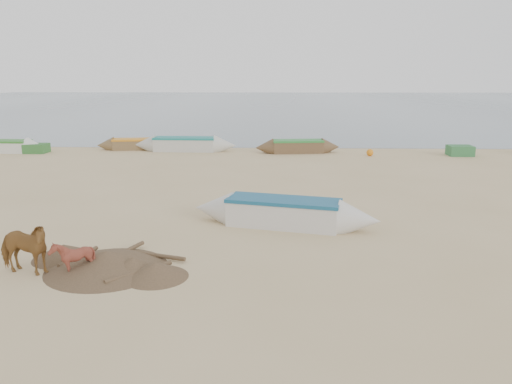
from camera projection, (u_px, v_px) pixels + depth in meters
ground at (251, 259)px, 13.91m from camera, size 140.00×140.00×0.00m
sea at (270, 103)px, 93.71m from camera, size 160.00×160.00×0.00m
cow_adult at (23, 248)px, 12.72m from camera, size 1.80×1.14×1.41m
calf_front at (73, 258)px, 12.62m from camera, size 0.99×0.91×0.99m
near_canoe at (283, 212)px, 16.91m from camera, size 6.56×2.78×0.95m
debris_pile at (107, 260)px, 13.20m from camera, size 3.34×3.34×0.48m
waterline_canoes at (219, 146)px, 33.36m from camera, size 57.05×3.38×0.94m
beach_clutter at (325, 148)px, 33.06m from camera, size 48.21×3.47×0.64m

